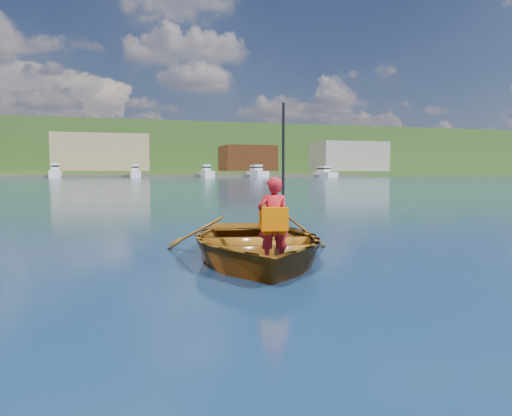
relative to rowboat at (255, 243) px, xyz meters
The scene contains 8 objects.
ground 0.92m from the rowboat, 50.98° to the left, with size 600.00×600.00×0.00m.
rowboat is the anchor object (origin of this frame).
child_paddler 1.00m from the rowboat, 90.80° to the right, with size 0.46×0.39×2.10m.
shoreline 237.51m from the rowboat, 89.87° to the left, with size 400.00×140.00×22.00m.
dock 148.69m from the rowboat, 89.78° to the left, with size 160.04×9.28×0.80m.
waterfront_buildings 166.01m from the rowboat, 92.48° to the left, with size 202.00×16.00×14.00m.
marina_yachts 143.99m from the rowboat, 89.21° to the left, with size 143.04×13.18×4.30m.
hillside_trees 252.25m from the rowboat, 78.46° to the left, with size 314.44×90.52×27.77m.
Camera 1 is at (-2.60, -7.69, 1.28)m, focal length 35.00 mm.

